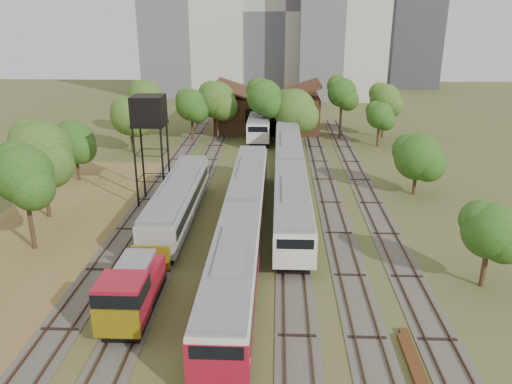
{
  "coord_description": "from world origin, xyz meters",
  "views": [
    {
      "loc": [
        0.68,
        -21.19,
        17.59
      ],
      "look_at": [
        -1.17,
        20.86,
        2.5
      ],
      "focal_mm": 35.0,
      "sensor_mm": 36.0,
      "label": 1
    }
  ],
  "objects_px": {
    "water_tower": "(149,113)",
    "railcar_green_set": "(288,154)",
    "railcar_red_set": "(242,222)",
    "shunter_locomotive": "(132,292)"
  },
  "relations": [
    {
      "from": "railcar_green_set",
      "to": "shunter_locomotive",
      "type": "height_order",
      "value": "railcar_green_set"
    },
    {
      "from": "shunter_locomotive",
      "to": "railcar_red_set",
      "type": "bearing_deg",
      "value": 59.91
    },
    {
      "from": "railcar_green_set",
      "to": "railcar_red_set",
      "type": "bearing_deg",
      "value": -101.03
    },
    {
      "from": "railcar_green_set",
      "to": "water_tower",
      "type": "bearing_deg",
      "value": -140.08
    },
    {
      "from": "railcar_red_set",
      "to": "water_tower",
      "type": "distance_m",
      "value": 14.87
    },
    {
      "from": "railcar_red_set",
      "to": "water_tower",
      "type": "bearing_deg",
      "value": 134.93
    },
    {
      "from": "railcar_green_set",
      "to": "shunter_locomotive",
      "type": "xyz_separation_m",
      "value": [
        -10.0,
        -30.87,
        -0.32
      ]
    },
    {
      "from": "shunter_locomotive",
      "to": "water_tower",
      "type": "bearing_deg",
      "value": 99.6
    },
    {
      "from": "railcar_green_set",
      "to": "shunter_locomotive",
      "type": "relative_size",
      "value": 6.43
    },
    {
      "from": "water_tower",
      "to": "railcar_green_set",
      "type": "bearing_deg",
      "value": 39.92
    }
  ]
}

